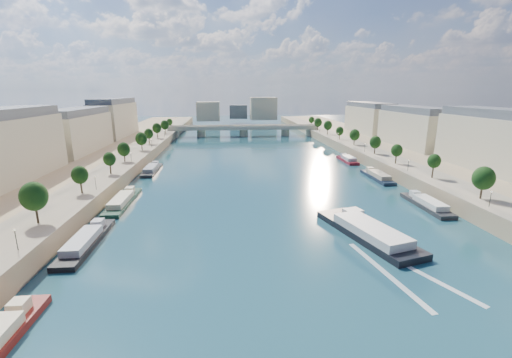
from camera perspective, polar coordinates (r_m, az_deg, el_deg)
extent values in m
plane|color=#0C3039|center=(136.56, 0.84, 0.25)|extent=(700.00, 700.00, 0.00)
cube|color=#9E8460|center=(147.29, -28.25, 0.55)|extent=(44.00, 520.00, 5.00)
cube|color=#9E8460|center=(160.15, 27.42, 1.65)|extent=(44.00, 520.00, 5.00)
cube|color=gray|center=(141.48, -22.79, 1.70)|extent=(14.00, 520.00, 0.10)
cube|color=gray|center=(152.14, 22.75, 2.54)|extent=(14.00, 520.00, 0.10)
cylinder|color=#382B1E|center=(88.55, -32.71, -5.48)|extent=(0.50, 0.50, 3.82)
ellipsoid|color=black|center=(87.53, -33.03, -3.27)|extent=(4.80, 4.80, 5.52)
cylinder|color=#382B1E|center=(109.32, -27.09, -1.29)|extent=(0.50, 0.50, 3.82)
ellipsoid|color=black|center=(108.50, -27.30, 0.54)|extent=(4.80, 4.80, 5.52)
cylinder|color=#382B1E|center=(131.20, -23.31, 1.55)|extent=(0.50, 0.50, 3.82)
ellipsoid|color=black|center=(130.51, -23.47, 3.09)|extent=(4.80, 4.80, 5.52)
cylinder|color=#382B1E|center=(153.71, -20.62, 3.57)|extent=(0.50, 0.50, 3.82)
ellipsoid|color=black|center=(153.12, -20.74, 4.88)|extent=(4.80, 4.80, 5.52)
cylinder|color=#382B1E|center=(176.61, -18.61, 5.06)|extent=(0.50, 0.50, 3.82)
ellipsoid|color=black|center=(176.10, -18.71, 6.21)|extent=(4.80, 4.80, 5.52)
cylinder|color=#382B1E|center=(199.77, -17.06, 6.20)|extent=(0.50, 0.50, 3.82)
ellipsoid|color=black|center=(199.32, -17.14, 7.22)|extent=(4.80, 4.80, 5.52)
cylinder|color=#382B1E|center=(223.11, -15.83, 7.10)|extent=(0.50, 0.50, 3.82)
ellipsoid|color=black|center=(222.71, -15.90, 8.02)|extent=(4.80, 4.80, 5.52)
cylinder|color=#382B1E|center=(246.58, -14.83, 7.83)|extent=(0.50, 0.50, 3.82)
ellipsoid|color=black|center=(246.21, -14.89, 8.66)|extent=(4.80, 4.80, 5.52)
cylinder|color=#382B1E|center=(270.13, -14.00, 8.43)|extent=(0.50, 0.50, 3.82)
ellipsoid|color=black|center=(269.80, -14.05, 9.19)|extent=(4.80, 4.80, 5.52)
cylinder|color=#382B1E|center=(110.02, 33.84, -2.09)|extent=(0.50, 0.50, 3.82)
ellipsoid|color=black|center=(109.20, 34.10, -0.28)|extent=(4.80, 4.80, 5.52)
cylinder|color=#382B1E|center=(128.83, 27.31, 0.89)|extent=(0.50, 0.50, 3.82)
ellipsoid|color=black|center=(128.13, 27.49, 2.45)|extent=(4.80, 4.80, 5.52)
cylinder|color=#382B1E|center=(149.14, 22.49, 3.08)|extent=(0.50, 0.50, 3.82)
ellipsoid|color=black|center=(148.53, 22.62, 4.43)|extent=(4.80, 4.80, 5.52)
cylinder|color=#382B1E|center=(170.41, 18.84, 4.72)|extent=(0.50, 0.50, 3.82)
ellipsoid|color=black|center=(169.88, 18.94, 5.91)|extent=(4.80, 4.80, 5.52)
cylinder|color=#382B1E|center=(192.32, 16.00, 5.98)|extent=(0.50, 0.50, 3.82)
ellipsoid|color=black|center=(191.86, 16.07, 7.03)|extent=(4.80, 4.80, 5.52)
cylinder|color=#382B1E|center=(214.69, 13.73, 6.96)|extent=(0.50, 0.50, 3.82)
ellipsoid|color=black|center=(214.27, 13.79, 7.91)|extent=(4.80, 4.80, 5.52)
cylinder|color=#382B1E|center=(237.37, 11.89, 7.76)|extent=(0.50, 0.50, 3.82)
ellipsoid|color=black|center=(236.99, 11.93, 8.62)|extent=(4.80, 4.80, 5.52)
cylinder|color=#382B1E|center=(260.29, 10.36, 8.40)|extent=(0.50, 0.50, 3.82)
ellipsoid|color=black|center=(259.94, 10.40, 9.19)|extent=(4.80, 4.80, 5.52)
cylinder|color=#382B1E|center=(283.38, 9.08, 8.94)|extent=(0.50, 0.50, 3.82)
ellipsoid|color=black|center=(283.07, 9.11, 9.67)|extent=(4.80, 4.80, 5.52)
cylinder|color=black|center=(77.55, -35.07, -8.40)|extent=(0.14, 0.14, 4.00)
sphere|color=#FFE5B2|center=(76.85, -35.30, -6.95)|extent=(0.36, 0.36, 0.36)
cylinder|color=black|center=(112.00, -25.17, -0.67)|extent=(0.14, 0.14, 4.00)
sphere|color=#FFE5B2|center=(111.51, -25.29, 0.37)|extent=(0.36, 0.36, 0.36)
cylinder|color=black|center=(149.24, -20.09, 3.34)|extent=(0.14, 0.14, 4.00)
sphere|color=#FFE5B2|center=(148.88, -20.16, 4.13)|extent=(0.36, 0.36, 0.36)
cylinder|color=black|center=(187.62, -17.05, 5.72)|extent=(0.14, 0.14, 4.00)
sphere|color=#FFE5B2|center=(187.33, -17.09, 6.36)|extent=(0.36, 0.36, 0.36)
cylinder|color=black|center=(226.56, -15.03, 7.28)|extent=(0.14, 0.14, 4.00)
sphere|color=#FFE5B2|center=(226.32, -15.06, 7.81)|extent=(0.36, 0.36, 0.36)
cylinder|color=black|center=(104.74, 34.45, -2.86)|extent=(0.14, 0.14, 4.00)
sphere|color=#FFE5B2|center=(104.22, 34.61, -1.76)|extent=(0.36, 0.36, 0.36)
cylinder|color=black|center=(136.75, 24.02, 2.00)|extent=(0.14, 0.14, 4.00)
sphere|color=#FFE5B2|center=(136.35, 24.11, 2.86)|extent=(0.36, 0.36, 0.36)
cylinder|color=black|center=(172.13, 17.68, 4.93)|extent=(0.14, 0.14, 4.00)
sphere|color=#FFE5B2|center=(171.81, 17.73, 5.62)|extent=(0.36, 0.36, 0.36)
cylinder|color=black|center=(209.18, 13.51, 6.81)|extent=(0.14, 0.14, 4.00)
sphere|color=#FFE5B2|center=(208.92, 13.55, 7.38)|extent=(0.36, 0.36, 0.36)
cylinder|color=black|center=(247.16, 10.59, 8.10)|extent=(0.14, 0.14, 4.00)
sphere|color=#FFE5B2|center=(246.94, 10.62, 8.58)|extent=(0.36, 0.36, 0.36)
cube|color=#BBAE90|center=(136.26, -36.65, 3.77)|extent=(16.00, 52.00, 20.00)
cube|color=#BBAE90|center=(187.69, -27.61, 7.19)|extent=(16.00, 52.00, 20.00)
cube|color=#474C54|center=(186.88, -28.03, 10.70)|extent=(14.72, 50.44, 3.20)
cube|color=#BBAE90|center=(242.10, -22.48, 9.03)|extent=(16.00, 52.00, 20.00)
cube|color=#474C54|center=(241.48, -22.75, 11.76)|extent=(14.72, 50.44, 3.20)
cube|color=#BBAE90|center=(152.43, 35.49, 4.80)|extent=(16.00, 52.00, 20.00)
cube|color=#474C54|center=(151.44, 36.14, 9.11)|extent=(14.72, 50.44, 3.20)
cube|color=#BBAE90|center=(199.73, 24.81, 7.85)|extent=(16.00, 52.00, 20.00)
cube|color=#474C54|center=(198.98, 25.17, 11.15)|extent=(14.72, 50.44, 3.20)
cube|color=#BBAE90|center=(251.55, 18.30, 9.56)|extent=(16.00, 52.00, 20.00)
cube|color=#474C54|center=(250.96, 18.51, 12.19)|extent=(14.72, 50.44, 3.20)
cube|color=#BBAE90|center=(342.57, -7.95, 11.11)|extent=(22.00, 18.00, 18.00)
cube|color=#BBAE90|center=(354.18, 1.22, 11.68)|extent=(26.00, 20.00, 22.00)
cube|color=#474C54|center=(367.51, -2.99, 11.14)|extent=(18.00, 16.00, 14.00)
cube|color=#C1B79E|center=(261.82, -2.08, 8.51)|extent=(112.00, 11.00, 2.20)
cube|color=#C1B79E|center=(256.70, -2.02, 8.72)|extent=(112.00, 0.80, 0.90)
cube|color=#C1B79E|center=(266.64, -2.14, 8.94)|extent=(112.00, 0.80, 0.90)
cylinder|color=#C1B79E|center=(262.51, -9.12, 7.54)|extent=(6.40, 6.40, 5.00)
cylinder|color=#C1B79E|center=(262.24, -2.07, 7.70)|extent=(6.40, 6.40, 5.00)
cylinder|color=#C1B79E|center=(265.84, 4.90, 7.75)|extent=(6.40, 6.40, 5.00)
cube|color=#C1B79E|center=(264.66, -13.48, 7.38)|extent=(6.00, 12.00, 5.00)
cube|color=#C1B79E|center=(270.00, 9.12, 7.73)|extent=(6.00, 12.00, 5.00)
cube|color=black|center=(86.90, 17.89, -8.69)|extent=(16.80, 31.83, 2.19)
cube|color=silver|center=(84.06, 18.64, -8.02)|extent=(12.35, 21.10, 1.97)
cube|color=silver|center=(94.08, 15.84, -5.43)|extent=(5.21, 4.73, 1.80)
cube|color=silver|center=(71.99, 20.75, -14.41)|extent=(5.21, 25.87, 0.04)
cube|color=silver|center=(74.87, 25.30, -13.73)|extent=(11.23, 24.42, 0.04)
cube|color=beige|center=(65.89, -34.76, -16.99)|extent=(2.50, 2.55, 1.80)
cube|color=black|center=(87.30, -26.36, -9.58)|extent=(5.00, 25.11, 1.80)
cube|color=#A9ACB5|center=(84.95, -26.97, -9.06)|extent=(4.10, 13.81, 1.60)
cube|color=#A9ACB5|center=(93.16, -24.86, -6.72)|extent=(2.50, 3.01, 1.80)
cube|color=#163827|center=(112.89, -21.22, -3.70)|extent=(5.00, 26.84, 1.80)
cube|color=beige|center=(110.44, -21.60, -3.21)|extent=(4.10, 14.76, 1.60)
cube|color=beige|center=(119.80, -20.28, -1.69)|extent=(2.50, 3.22, 1.80)
cube|color=#262528|center=(153.30, -16.92, 1.31)|extent=(5.00, 23.75, 1.80)
cube|color=gray|center=(151.13, -17.11, 1.78)|extent=(4.10, 13.06, 1.60)
cube|color=gray|center=(159.75, -16.47, 2.53)|extent=(2.50, 2.85, 1.80)
cube|color=#262729|center=(114.29, 26.49, -4.04)|extent=(5.00, 22.15, 1.80)
cube|color=silver|center=(112.38, 27.05, -3.50)|extent=(4.10, 12.18, 1.60)
cube|color=silver|center=(119.21, 24.96, -2.24)|extent=(2.50, 2.66, 1.80)
cube|color=#162030|center=(143.17, 19.51, 0.19)|extent=(5.00, 22.85, 1.80)
cube|color=#BBA98C|center=(141.17, 19.87, 0.68)|extent=(4.10, 12.57, 1.60)
cube|color=#BBA98C|center=(148.85, 18.50, 1.52)|extent=(2.50, 2.74, 1.80)
cube|color=maroon|center=(173.64, 14.98, 2.95)|extent=(5.00, 19.43, 1.80)
cube|color=#A3A6AF|center=(171.89, 15.19, 3.40)|extent=(4.10, 10.69, 1.60)
cube|color=#A3A6AF|center=(178.69, 14.39, 3.90)|extent=(2.50, 2.33, 1.80)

